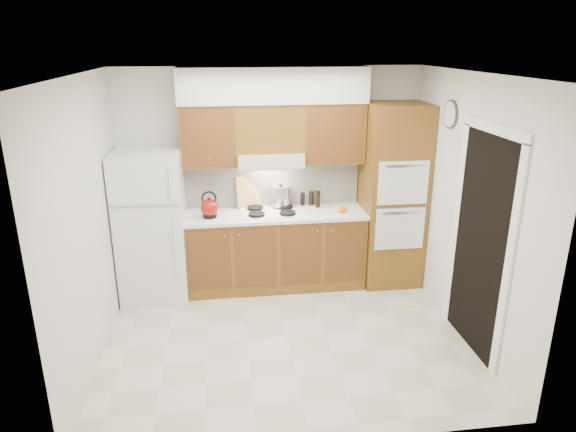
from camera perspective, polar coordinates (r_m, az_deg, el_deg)
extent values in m
plane|color=beige|center=(5.39, -0.18, -13.24)|extent=(3.60, 3.60, 0.00)
plane|color=white|center=(4.57, -0.21, 15.52)|extent=(3.60, 3.60, 0.00)
cube|color=silver|center=(6.26, -1.96, 4.37)|extent=(3.60, 0.02, 2.60)
cube|color=silver|center=(4.94, -21.36, -0.96)|extent=(0.02, 3.00, 2.60)
cube|color=silver|center=(5.35, 19.29, 0.76)|extent=(0.02, 3.00, 2.60)
cube|color=white|center=(6.07, -14.89, -1.09)|extent=(0.75, 0.72, 1.72)
cube|color=brown|center=(6.25, -1.37, -3.88)|extent=(2.11, 0.60, 0.90)
cube|color=white|center=(6.07, -1.40, 0.17)|extent=(2.13, 0.62, 0.04)
cube|color=white|center=(6.27, -1.71, 3.63)|extent=(2.11, 0.03, 0.56)
cube|color=brown|center=(6.31, 11.50, 2.22)|extent=(0.70, 0.65, 2.20)
cube|color=brown|center=(5.95, -8.81, 8.82)|extent=(0.63, 0.33, 0.70)
cube|color=brown|center=(6.09, 4.93, 9.20)|extent=(0.73, 0.33, 0.70)
cube|color=silver|center=(5.97, -2.02, 6.37)|extent=(0.75, 0.45, 0.15)
cube|color=brown|center=(5.97, -2.11, 9.78)|extent=(0.75, 0.33, 0.55)
cube|color=silver|center=(5.90, -1.66, 14.33)|extent=(2.13, 0.36, 0.40)
cube|color=white|center=(6.08, -1.89, 0.44)|extent=(0.74, 0.50, 0.01)
cube|color=black|center=(5.14, 20.56, -3.11)|extent=(0.02, 0.90, 2.10)
cylinder|color=#3F3833|center=(5.65, 17.62, 10.72)|extent=(0.02, 0.30, 0.30)
sphere|color=maroon|center=(5.95, -8.72, 0.89)|extent=(0.21, 0.21, 0.21)
cube|color=tan|center=(6.23, -4.46, 2.73)|extent=(0.30, 0.15, 0.37)
cylinder|color=silver|center=(6.21, -0.81, 2.22)|extent=(0.27, 0.27, 0.23)
cylinder|color=black|center=(6.25, 3.33, 1.89)|extent=(0.07, 0.07, 0.21)
cylinder|color=black|center=(6.33, 1.64, 1.92)|extent=(0.06, 0.06, 0.16)
cylinder|color=black|center=(6.34, 2.60, 2.00)|extent=(0.08, 0.08, 0.17)
sphere|color=orange|center=(6.10, 5.82, 0.78)|extent=(0.08, 0.08, 0.08)
sphere|color=orange|center=(6.12, 6.23, 0.75)|extent=(0.09, 0.09, 0.07)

